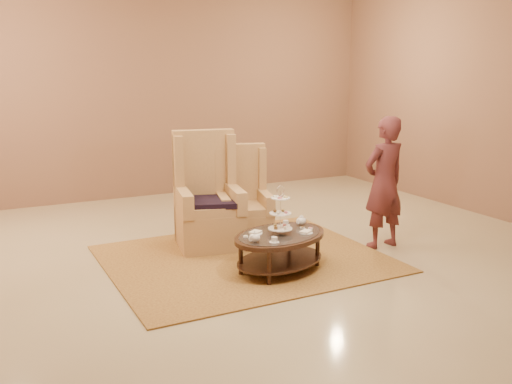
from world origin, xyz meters
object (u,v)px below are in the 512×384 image
tea_table (280,241)px  armchair_right (242,209)px  person (384,183)px  armchair_left (208,207)px

tea_table → armchair_right: size_ratio=1.10×
tea_table → person: bearing=-11.9°
tea_table → armchair_right: 1.22m
armchair_right → tea_table: bearing=-81.8°
tea_table → person: size_ratio=0.83×
armchair_left → person: person is taller
tea_table → armchair_right: armchair_right is taller
tea_table → armchair_left: armchair_left is taller
armchair_right → person: person is taller
armchair_left → armchair_right: 0.47m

